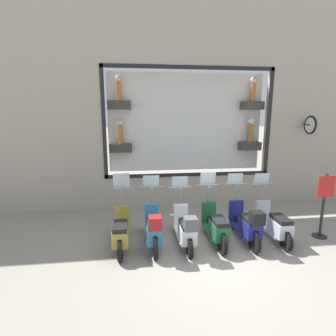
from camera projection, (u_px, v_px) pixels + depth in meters
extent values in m
plane|color=gray|center=(218.00, 257.00, 5.85)|extent=(120.00, 120.00, 0.00)
cube|color=#ADA08E|center=(187.00, 189.00, 9.24)|extent=(0.40, 5.61, 1.05)
cube|color=#ADA08E|center=(190.00, 15.00, 8.11)|extent=(0.40, 5.61, 2.99)
cube|color=black|center=(190.00, 67.00, 8.22)|extent=(0.04, 5.61, 0.12)
cube|color=black|center=(189.00, 175.00, 8.92)|extent=(0.04, 5.61, 0.12)
cube|color=black|center=(269.00, 123.00, 8.89)|extent=(0.04, 0.12, 3.58)
cube|color=black|center=(104.00, 123.00, 8.24)|extent=(0.04, 0.12, 3.58)
cube|color=silver|center=(186.00, 123.00, 9.11)|extent=(0.04, 5.37, 3.34)
cube|color=#38332D|center=(252.00, 106.00, 9.05)|extent=(0.36, 0.74, 0.28)
cylinder|color=#B26B2D|center=(253.00, 92.00, 8.96)|extent=(0.17, 0.17, 0.60)
sphere|color=beige|center=(254.00, 80.00, 8.88)|extent=(0.22, 0.22, 0.22)
cube|color=#38332D|center=(119.00, 105.00, 8.51)|extent=(0.36, 0.74, 0.28)
cylinder|color=#B26B2D|center=(119.00, 91.00, 8.43)|extent=(0.16, 0.16, 0.57)
sphere|color=beige|center=(118.00, 79.00, 8.35)|extent=(0.21, 0.21, 0.21)
cube|color=#38332D|center=(250.00, 146.00, 9.33)|extent=(0.36, 0.74, 0.28)
cylinder|color=#B26B2D|center=(250.00, 133.00, 9.24)|extent=(0.17, 0.17, 0.62)
sphere|color=white|center=(251.00, 121.00, 9.16)|extent=(0.23, 0.23, 0.23)
cube|color=#38332D|center=(121.00, 148.00, 8.80)|extent=(0.36, 0.74, 0.28)
cylinder|color=#B26B2D|center=(120.00, 135.00, 8.71)|extent=(0.16, 0.16, 0.59)
sphere|color=beige|center=(120.00, 123.00, 8.63)|extent=(0.21, 0.21, 0.21)
cylinder|color=black|center=(307.00, 125.00, 8.90)|extent=(0.35, 0.05, 0.05)
torus|color=black|center=(310.00, 125.00, 8.73)|extent=(0.63, 0.07, 0.63)
cylinder|color=white|center=(310.00, 125.00, 8.73)|extent=(0.52, 0.03, 0.52)
cylinder|color=black|center=(260.00, 219.00, 7.38)|extent=(0.47, 0.09, 0.47)
cylinder|color=black|center=(286.00, 241.00, 6.09)|extent=(0.47, 0.09, 0.47)
cube|color=#B7BCC6|center=(272.00, 229.00, 6.74)|extent=(1.02, 0.39, 0.06)
cube|color=#B7BCC6|center=(280.00, 228.00, 6.33)|extent=(0.61, 0.35, 0.36)
cube|color=black|center=(281.00, 219.00, 6.29)|extent=(0.58, 0.31, 0.10)
cube|color=#B7BCC6|center=(262.00, 210.00, 7.21)|extent=(0.12, 0.37, 0.56)
cylinder|color=gray|center=(263.00, 192.00, 7.17)|extent=(0.20, 0.06, 0.45)
cylinder|color=gray|center=(262.00, 184.00, 7.20)|extent=(0.04, 0.60, 0.04)
cube|color=silver|center=(262.00, 178.00, 7.21)|extent=(0.08, 0.42, 0.30)
cylinder|color=black|center=(234.00, 219.00, 7.26)|extent=(0.54, 0.09, 0.54)
cylinder|color=black|center=(254.00, 241.00, 6.03)|extent=(0.54, 0.09, 0.54)
cube|color=navy|center=(243.00, 230.00, 6.64)|extent=(1.02, 0.39, 0.06)
cube|color=navy|center=(250.00, 228.00, 6.24)|extent=(0.61, 0.35, 0.36)
cube|color=black|center=(251.00, 219.00, 6.19)|extent=(0.58, 0.31, 0.10)
cube|color=navy|center=(236.00, 210.00, 7.11)|extent=(0.12, 0.37, 0.56)
cylinder|color=gray|center=(236.00, 192.00, 7.08)|extent=(0.20, 0.06, 0.45)
cylinder|color=gray|center=(235.00, 184.00, 7.10)|extent=(0.04, 0.60, 0.04)
cube|color=silver|center=(235.00, 178.00, 7.11)|extent=(0.08, 0.42, 0.29)
cube|color=black|center=(257.00, 218.00, 5.85)|extent=(0.28, 0.28, 0.28)
cylinder|color=black|center=(207.00, 221.00, 7.17)|extent=(0.53, 0.09, 0.53)
cylinder|color=black|center=(222.00, 243.00, 5.93)|extent=(0.53, 0.09, 0.53)
cube|color=#19512D|center=(214.00, 231.00, 6.55)|extent=(1.02, 0.39, 0.06)
cube|color=#19512D|center=(219.00, 230.00, 6.15)|extent=(0.61, 0.35, 0.36)
cube|color=black|center=(219.00, 221.00, 6.10)|extent=(0.58, 0.31, 0.10)
cube|color=#19512D|center=(209.00, 212.00, 7.02)|extent=(0.12, 0.37, 0.56)
cylinder|color=gray|center=(208.00, 193.00, 6.99)|extent=(0.20, 0.06, 0.45)
cylinder|color=gray|center=(208.00, 185.00, 7.01)|extent=(0.04, 0.61, 0.04)
cube|color=silver|center=(208.00, 178.00, 7.02)|extent=(0.09, 0.42, 0.35)
cylinder|color=black|center=(180.00, 223.00, 7.12)|extent=(0.45, 0.09, 0.45)
cylinder|color=black|center=(190.00, 248.00, 5.82)|extent=(0.45, 0.09, 0.45)
cube|color=silver|center=(184.00, 235.00, 6.47)|extent=(1.02, 0.39, 0.06)
cube|color=silver|center=(187.00, 233.00, 6.07)|extent=(0.61, 0.35, 0.36)
cube|color=black|center=(187.00, 224.00, 6.02)|extent=(0.58, 0.31, 0.10)
cube|color=silver|center=(181.00, 215.00, 6.94)|extent=(0.12, 0.37, 0.56)
cylinder|color=gray|center=(180.00, 196.00, 6.91)|extent=(0.20, 0.06, 0.45)
cylinder|color=gray|center=(180.00, 187.00, 6.93)|extent=(0.04, 0.60, 0.04)
cube|color=silver|center=(180.00, 182.00, 6.94)|extent=(0.08, 0.42, 0.29)
cube|color=#4C4C51|center=(190.00, 224.00, 5.66)|extent=(0.28, 0.28, 0.28)
cylinder|color=black|center=(152.00, 223.00, 6.98)|extent=(0.55, 0.09, 0.55)
cylinder|color=black|center=(155.00, 247.00, 5.76)|extent=(0.55, 0.09, 0.55)
cube|color=teal|center=(153.00, 234.00, 6.37)|extent=(1.02, 0.39, 0.06)
cube|color=teal|center=(154.00, 233.00, 5.97)|extent=(0.61, 0.35, 0.36)
cube|color=black|center=(154.00, 224.00, 5.92)|extent=(0.58, 0.31, 0.10)
cube|color=teal|center=(152.00, 214.00, 6.84)|extent=(0.12, 0.37, 0.56)
cylinder|color=gray|center=(151.00, 195.00, 6.81)|extent=(0.20, 0.06, 0.45)
cylinder|color=gray|center=(151.00, 187.00, 6.83)|extent=(0.04, 0.60, 0.04)
cube|color=silver|center=(151.00, 181.00, 6.84)|extent=(0.08, 0.42, 0.30)
cube|color=maroon|center=(155.00, 223.00, 5.59)|extent=(0.28, 0.28, 0.28)
cylinder|color=black|center=(123.00, 225.00, 6.91)|extent=(0.51, 0.09, 0.51)
cylinder|color=black|center=(120.00, 250.00, 5.66)|extent=(0.51, 0.09, 0.51)
cube|color=olive|center=(122.00, 237.00, 6.29)|extent=(1.02, 0.38, 0.06)
cube|color=olive|center=(120.00, 236.00, 5.88)|extent=(0.61, 0.35, 0.36)
cube|color=black|center=(120.00, 226.00, 5.83)|extent=(0.58, 0.31, 0.10)
cube|color=olive|center=(122.00, 216.00, 6.75)|extent=(0.12, 0.37, 0.56)
cylinder|color=gray|center=(122.00, 197.00, 6.72)|extent=(0.20, 0.06, 0.45)
cylinder|color=gray|center=(122.00, 188.00, 6.75)|extent=(0.04, 0.61, 0.04)
cube|color=silver|center=(121.00, 180.00, 6.74)|extent=(0.10, 0.42, 0.39)
cylinder|color=#232326|center=(319.00, 236.00, 6.83)|extent=(0.36, 0.36, 0.02)
cylinder|color=#232326|center=(323.00, 206.00, 6.66)|extent=(0.07, 0.07, 1.68)
cube|color=red|center=(326.00, 187.00, 6.54)|extent=(0.03, 0.45, 0.55)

